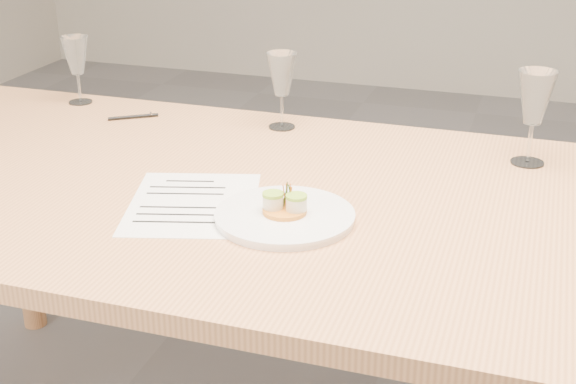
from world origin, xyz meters
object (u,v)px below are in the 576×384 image
(dinner_plate, at_px, (285,215))
(ballpoint_pen, at_px, (134,117))
(dining_table, at_px, (344,230))
(wine_glass_2, at_px, (535,99))
(wine_glass_1, at_px, (282,76))
(recipe_sheet, at_px, (193,203))
(wine_glass_0, at_px, (76,57))

(dinner_plate, relative_size, ballpoint_pen, 2.38)
(dining_table, relative_size, ballpoint_pen, 21.52)
(ballpoint_pen, bearing_deg, wine_glass_2, -35.68)
(dinner_plate, xyz_separation_m, wine_glass_2, (0.42, 0.45, 0.14))
(wine_glass_1, bearing_deg, ballpoint_pen, -172.70)
(recipe_sheet, xyz_separation_m, wine_glass_0, (-0.58, 0.53, 0.13))
(dinner_plate, distance_m, ballpoint_pen, 0.74)
(dinner_plate, relative_size, wine_glass_2, 1.26)
(ballpoint_pen, bearing_deg, dining_table, -62.16)
(dinner_plate, distance_m, wine_glass_1, 0.56)
(dinner_plate, distance_m, wine_glass_0, 0.96)
(dining_table, xyz_separation_m, wine_glass_2, (0.34, 0.32, 0.22))
(ballpoint_pen, distance_m, wine_glass_2, 1.00)
(wine_glass_0, bearing_deg, dining_table, -26.04)
(ballpoint_pen, bearing_deg, wine_glass_0, 123.95)
(wine_glass_0, bearing_deg, recipe_sheet, -42.59)
(wine_glass_0, bearing_deg, dinner_plate, -35.28)
(ballpoint_pen, xyz_separation_m, wine_glass_1, (0.39, 0.05, 0.13))
(ballpoint_pen, relative_size, wine_glass_1, 0.58)
(dining_table, bearing_deg, wine_glass_2, 44.02)
(dining_table, bearing_deg, wine_glass_0, 153.96)
(wine_glass_0, height_order, wine_glass_1, wine_glass_1)
(recipe_sheet, distance_m, wine_glass_0, 0.80)
(wine_glass_1, bearing_deg, dining_table, -55.86)
(dining_table, relative_size, recipe_sheet, 6.49)
(ballpoint_pen, height_order, wine_glass_0, wine_glass_0)
(dining_table, height_order, wine_glass_1, wine_glass_1)
(dining_table, bearing_deg, wine_glass_1, 124.14)
(recipe_sheet, bearing_deg, wine_glass_0, 121.35)
(dinner_plate, xyz_separation_m, ballpoint_pen, (-0.57, 0.47, -0.01))
(wine_glass_2, bearing_deg, wine_glass_0, 175.33)
(recipe_sheet, distance_m, ballpoint_pen, 0.59)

